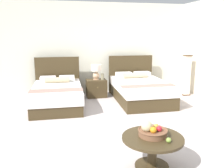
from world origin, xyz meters
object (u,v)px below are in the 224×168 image
nightstand (96,88)px  vase (102,77)px  fruit_bowl (152,131)px  table_lamp (96,70)px  floor_lamp_corner (186,75)px  bed_near_corner (140,90)px  loose_apple (169,140)px  bed_near_window (57,94)px  coffee_table (152,145)px

nightstand → vase: bearing=-13.0°
vase → fruit_bowl: (-0.01, -3.88, -0.08)m
table_lamp → fruit_bowl: (0.17, -3.94, -0.27)m
table_lamp → floor_lamp_corner: 2.72m
bed_near_corner → loose_apple: size_ratio=32.04×
table_lamp → vase: table_lamp is taller
bed_near_corner → loose_apple: bed_near_corner is taller
nightstand → loose_apple: size_ratio=8.44×
table_lamp → fruit_bowl: table_lamp is taller
bed_near_window → coffee_table: 3.57m
nightstand → fruit_bowl: bearing=-87.6°
bed_near_corner → vase: (-0.95, 0.60, 0.30)m
coffee_table → fruit_bowl: fruit_bowl is taller
loose_apple → nightstand: bearing=94.1°
fruit_bowl → loose_apple: (0.14, -0.25, -0.04)m
bed_near_window → floor_lamp_corner: bearing=4.0°
bed_near_window → nightstand: bearing=29.3°
bed_near_corner → vase: size_ratio=12.15×
bed_near_window → floor_lamp_corner: size_ratio=1.71×
bed_near_corner → vase: bearing=147.9°
bed_near_corner → nightstand: size_ratio=3.79×
bed_near_corner → table_lamp: 1.39m
table_lamp → loose_apple: bearing=-85.9°
loose_apple → floor_lamp_corner: bearing=57.9°
bed_near_corner → fruit_bowl: 3.43m
bed_near_corner → vase: bed_near_corner is taller
bed_near_window → bed_near_corner: size_ratio=0.95×
vase → fruit_bowl: vase is taller
fruit_bowl → floor_lamp_corner: floor_lamp_corner is taller
nightstand → coffee_table: (0.17, -3.96, 0.07)m
nightstand → floor_lamp_corner: size_ratio=0.48×
bed_near_corner → floor_lamp_corner: size_ratio=1.80×
bed_near_window → table_lamp: 1.39m
coffee_table → loose_apple: loose_apple is taller
bed_near_corner → nightstand: bed_near_corner is taller
table_lamp → floor_lamp_corner: size_ratio=0.36×
fruit_bowl → loose_apple: 0.28m
table_lamp → coffee_table: bearing=-87.6°
table_lamp → vase: (0.17, -0.06, -0.18)m
fruit_bowl → floor_lamp_corner: (2.52, 3.56, 0.08)m
bed_near_corner → fruit_bowl: bed_near_corner is taller
table_lamp → coffee_table: size_ratio=0.52×
bed_near_window → loose_apple: (1.43, -3.54, 0.19)m
loose_apple → floor_lamp_corner: 4.49m
bed_near_corner → bed_near_window: bearing=179.9°
nightstand → floor_lamp_corner: floor_lamp_corner is taller
loose_apple → vase: bearing=91.8°
nightstand → table_lamp: size_ratio=1.32×
vase → fruit_bowl: bearing=-90.1°
loose_apple → coffee_table: bearing=122.1°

